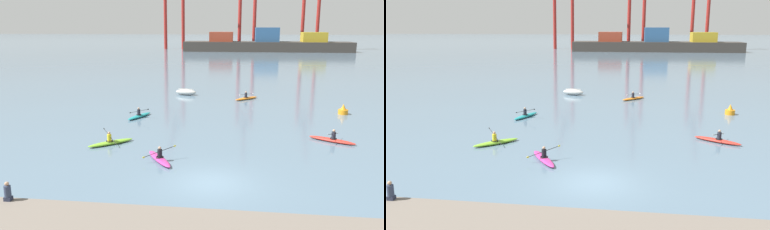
{
  "view_description": "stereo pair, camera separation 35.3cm",
  "coord_description": "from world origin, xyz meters",
  "views": [
    {
      "loc": [
        1.43,
        -19.59,
        8.17
      ],
      "look_at": [
        -2.71,
        13.51,
        0.6
      ],
      "focal_mm": 36.59,
      "sensor_mm": 36.0,
      "label": 1
    },
    {
      "loc": [
        1.78,
        -19.54,
        8.17
      ],
      "look_at": [
        -2.71,
        13.51,
        0.6
      ],
      "focal_mm": 36.59,
      "sensor_mm": 36.0,
      "label": 2
    }
  ],
  "objects": [
    {
      "name": "kayak_magenta",
      "position": [
        -3.45,
        3.09,
        0.17
      ],
      "size": [
        2.31,
        3.2,
        0.95
      ],
      "color": "#C13384",
      "rests_on": "ground"
    },
    {
      "name": "channel_buoy",
      "position": [
        11.21,
        18.29,
        0.36
      ],
      "size": [
        0.9,
        0.9,
        1.0
      ],
      "color": "orange",
      "rests_on": "ground"
    },
    {
      "name": "kayak_teal",
      "position": [
        -7.71,
        14.54,
        0.17
      ],
      "size": [
        2.1,
        3.39,
        0.95
      ],
      "color": "teal",
      "rests_on": "ground"
    },
    {
      "name": "kayak_red",
      "position": [
        8.13,
        8.65,
        0.17
      ],
      "size": [
        3.21,
        2.3,
        0.95
      ],
      "color": "red",
      "rests_on": "ground"
    },
    {
      "name": "container_barge",
      "position": [
        9.73,
        114.99,
        2.48
      ],
      "size": [
        55.13,
        9.84,
        7.85
      ],
      "color": "#38332D",
      "rests_on": "ground"
    },
    {
      "name": "kayak_orange",
      "position": [
        2.14,
        24.89,
        0.17
      ],
      "size": [
        2.84,
        2.81,
        0.95
      ],
      "color": "orange",
      "rests_on": "ground"
    },
    {
      "name": "kayak_lime",
      "position": [
        -7.58,
        6.04,
        0.17
      ],
      "size": [
        2.89,
        2.76,
        1.04
      ],
      "color": "#7ABC2D",
      "rests_on": "ground"
    },
    {
      "name": "capsized_dinghy",
      "position": [
        -5.15,
        27.12,
        0.35
      ],
      "size": [
        2.78,
        1.67,
        0.76
      ],
      "color": "beige",
      "rests_on": "ground"
    },
    {
      "name": "ground_plane",
      "position": [
        0.0,
        0.0,
        0.0
      ],
      "size": [
        800.0,
        800.0,
        0.0
      ],
      "primitive_type": "plane",
      "color": "slate"
    },
    {
      "name": "seated_onlooker",
      "position": [
        -8.76,
        -4.5,
        0.95
      ],
      "size": [
        0.32,
        0.3,
        0.9
      ],
      "color": "#23283D",
      "rests_on": "stone_quay"
    }
  ]
}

